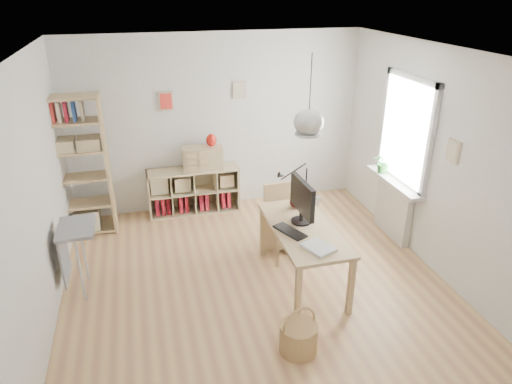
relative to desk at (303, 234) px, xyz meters
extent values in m
plane|color=tan|center=(-0.55, 0.15, -0.66)|extent=(4.50, 4.50, 0.00)
plane|color=white|center=(-0.55, 2.40, 0.69)|extent=(4.50, 0.00, 4.50)
plane|color=white|center=(-0.55, -2.10, 0.69)|extent=(4.50, 0.00, 4.50)
plane|color=white|center=(-2.80, 0.15, 0.69)|extent=(0.00, 4.50, 4.50)
plane|color=white|center=(1.70, 0.15, 0.69)|extent=(0.00, 4.50, 4.50)
plane|color=white|center=(-0.55, 0.15, 2.04)|extent=(4.50, 4.50, 0.00)
cylinder|color=black|center=(0.00, 0.00, 1.70)|extent=(0.01, 0.01, 0.68)
ellipsoid|color=silver|center=(0.00, 0.00, 1.34)|extent=(0.32, 0.32, 0.27)
cube|color=white|center=(1.69, 0.75, 0.89)|extent=(0.03, 1.00, 1.30)
cube|color=silver|center=(1.66, 0.21, 0.89)|extent=(0.06, 0.08, 1.46)
cube|color=silver|center=(1.66, 1.29, 0.89)|extent=(0.06, 0.08, 1.46)
cube|color=silver|center=(1.66, 0.75, 1.58)|extent=(0.06, 1.16, 0.08)
cube|color=silver|center=(1.66, 0.75, 0.20)|extent=(0.06, 1.16, 0.08)
cube|color=silver|center=(1.64, 0.75, -0.26)|extent=(0.10, 0.80, 0.80)
cube|color=silver|center=(1.59, 0.75, 0.17)|extent=(0.22, 1.20, 0.06)
cube|color=tan|center=(0.00, 0.00, 0.07)|extent=(0.70, 1.50, 0.04)
cube|color=tan|center=(-0.30, -0.70, -0.30)|extent=(0.06, 0.06, 0.71)
cube|color=tan|center=(-0.30, 0.70, -0.30)|extent=(0.06, 0.06, 0.71)
cube|color=tan|center=(0.30, -0.70, -0.30)|extent=(0.06, 0.06, 0.71)
cube|color=tan|center=(0.30, 0.70, -0.30)|extent=(0.06, 0.06, 0.71)
cube|color=tan|center=(-1.00, 2.19, -0.64)|extent=(1.40, 0.38, 0.03)
cube|color=tan|center=(-1.00, 2.19, 0.05)|extent=(1.40, 0.38, 0.03)
cube|color=tan|center=(-1.69, 2.19, -0.30)|extent=(0.03, 0.38, 0.72)
cube|color=tan|center=(-0.32, 2.19, -0.30)|extent=(0.03, 0.38, 0.72)
cube|color=tan|center=(-1.00, 2.37, -0.30)|extent=(1.40, 0.02, 0.72)
cube|color=maroon|center=(-1.58, 2.21, -0.47)|extent=(0.06, 0.26, 0.30)
cube|color=maroon|center=(-1.49, 2.21, -0.47)|extent=(0.05, 0.26, 0.30)
cube|color=maroon|center=(-1.41, 2.21, -0.47)|extent=(0.05, 0.26, 0.30)
cube|color=maroon|center=(-1.22, 2.21, -0.47)|extent=(0.05, 0.26, 0.30)
cube|color=maroon|center=(-1.13, 2.21, -0.47)|extent=(0.05, 0.26, 0.30)
cube|color=maroon|center=(-0.90, 2.21, -0.47)|extent=(0.06, 0.26, 0.30)
cube|color=maroon|center=(-0.81, 2.21, -0.47)|extent=(0.06, 0.26, 0.30)
cube|color=maroon|center=(-0.55, 2.21, -0.47)|extent=(0.06, 0.26, 0.30)
cube|color=maroon|center=(-0.46, 2.21, -0.47)|extent=(0.05, 0.26, 0.30)
cube|color=tan|center=(-2.96, 1.95, 0.34)|extent=(0.04, 0.38, 2.00)
cube|color=tan|center=(-2.20, 1.95, 0.34)|extent=(0.04, 0.38, 2.00)
cube|color=tan|center=(-2.58, 1.95, -0.61)|extent=(0.76, 0.38, 0.03)
cube|color=tan|center=(-2.58, 1.95, -0.21)|extent=(0.76, 0.38, 0.03)
cube|color=tan|center=(-2.58, 1.95, 0.19)|extent=(0.76, 0.38, 0.03)
cube|color=tan|center=(-2.58, 1.95, 0.59)|extent=(0.76, 0.38, 0.03)
cube|color=tan|center=(-2.58, 1.95, 0.99)|extent=(0.76, 0.38, 0.03)
cube|color=tan|center=(-2.58, 1.95, 1.32)|extent=(0.76, 0.38, 0.03)
cube|color=navy|center=(-2.86, 1.95, 1.14)|extent=(0.04, 0.18, 0.26)
cube|color=maroon|center=(-2.78, 1.95, 1.14)|extent=(0.04, 0.18, 0.26)
cube|color=beige|center=(-2.70, 1.95, 1.14)|extent=(0.04, 0.18, 0.26)
cube|color=maroon|center=(-2.62, 1.95, 1.14)|extent=(0.04, 0.18, 0.26)
cube|color=navy|center=(-2.52, 1.95, 1.14)|extent=(0.04, 0.18, 0.26)
cube|color=beige|center=(-2.42, 1.95, 1.14)|extent=(0.04, 0.18, 0.26)
cube|color=gray|center=(-2.52, 0.50, 0.17)|extent=(0.40, 0.55, 0.04)
cylinder|color=silver|center=(-2.52, 0.28, -0.25)|extent=(0.03, 0.03, 0.82)
cylinder|color=silver|center=(-2.52, 0.72, -0.25)|extent=(0.03, 0.03, 0.82)
cube|color=gray|center=(-2.70, 0.50, -0.16)|extent=(0.02, 0.50, 0.62)
cube|color=gray|center=(0.00, 0.59, -0.15)|extent=(0.51, 0.51, 0.07)
cube|color=tan|center=(-0.19, 0.37, -0.42)|extent=(0.04, 0.04, 0.48)
cube|color=tan|center=(-0.22, 0.78, -0.42)|extent=(0.04, 0.04, 0.48)
cube|color=tan|center=(0.22, 0.40, -0.42)|extent=(0.04, 0.04, 0.48)
cube|color=tan|center=(0.19, 0.81, -0.42)|extent=(0.04, 0.04, 0.48)
cube|color=tan|center=(-0.02, 0.80, 0.10)|extent=(0.48, 0.07, 0.43)
cylinder|color=#A28049|center=(-0.42, -1.09, -0.50)|extent=(0.37, 0.37, 0.31)
torus|color=#A28049|center=(-0.42, -1.09, -0.33)|extent=(0.37, 0.12, 0.38)
cube|color=silver|center=(0.36, 0.76, -0.65)|extent=(0.57, 0.40, 0.02)
cube|color=silver|center=(0.08, 0.77, -0.51)|extent=(0.03, 0.39, 0.29)
cube|color=silver|center=(0.63, 0.76, -0.51)|extent=(0.03, 0.39, 0.29)
cube|color=silver|center=(0.35, 0.58, -0.51)|extent=(0.57, 0.03, 0.29)
cube|color=silver|center=(0.36, 0.95, -0.51)|extent=(0.57, 0.03, 0.29)
cube|color=silver|center=(0.36, 1.12, -0.24)|extent=(0.57, 0.20, 0.36)
sphere|color=gold|center=(0.22, 0.71, -0.44)|extent=(0.13, 0.13, 0.13)
sphere|color=#1A79B6|center=(0.45, 0.81, -0.44)|extent=(0.13, 0.13, 0.13)
sphere|color=#BB4317|center=(0.34, 0.74, -0.44)|extent=(0.13, 0.13, 0.13)
sphere|color=#3A7A2C|center=(0.51, 0.68, -0.44)|extent=(0.13, 0.13, 0.13)
cylinder|color=black|center=(0.02, 0.13, 0.10)|extent=(0.24, 0.24, 0.02)
cylinder|color=black|center=(0.02, 0.13, 0.17)|extent=(0.05, 0.05, 0.11)
cube|color=black|center=(0.02, 0.13, 0.42)|extent=(0.08, 0.60, 0.39)
cube|color=black|center=(-0.19, -0.07, 0.10)|extent=(0.32, 0.45, 0.02)
cylinder|color=black|center=(0.27, 0.67, 0.11)|extent=(0.06, 0.06, 0.04)
cylinder|color=black|center=(0.27, 0.67, 0.33)|extent=(0.02, 0.02, 0.43)
cone|color=black|center=(-0.09, 0.57, 0.52)|extent=(0.11, 0.07, 0.10)
sphere|color=#520B10|center=(0.08, 0.51, 0.17)|extent=(0.16, 0.16, 0.16)
cube|color=silver|center=(-0.01, -0.48, 0.11)|extent=(0.36, 0.39, 0.03)
cube|color=tan|center=(-0.83, 2.19, 0.24)|extent=(0.63, 0.35, 0.35)
ellipsoid|color=#9F140D|center=(-0.69, 2.19, 0.50)|extent=(0.16, 0.16, 0.19)
imported|color=#245D23|center=(1.57, 1.04, 0.36)|extent=(0.34, 0.32, 0.30)
camera|label=1|loc=(-1.71, -4.32, 2.67)|focal=32.00mm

